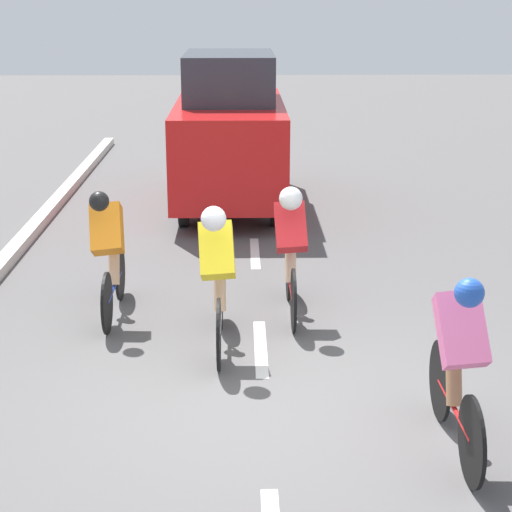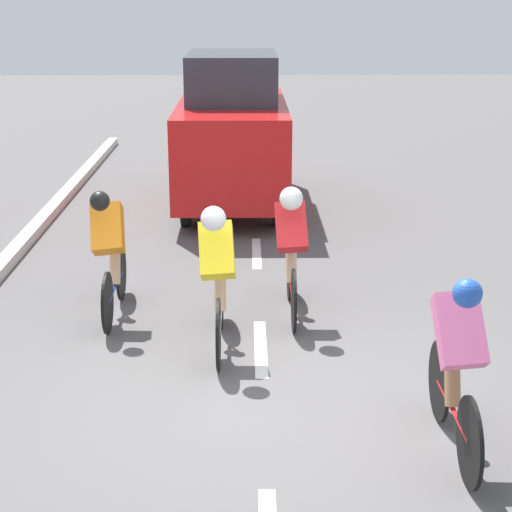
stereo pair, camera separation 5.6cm
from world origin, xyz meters
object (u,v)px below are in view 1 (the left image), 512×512
(cyclist_red, at_px, (291,246))
(cyclist_orange, at_px, (109,250))
(cyclist_pink, at_px, (459,359))
(cyclist_yellow, at_px, (218,273))
(support_car, at_px, (230,133))

(cyclist_red, xyz_separation_m, cyclist_orange, (1.91, -0.00, -0.04))
(cyclist_pink, xyz_separation_m, cyclist_yellow, (1.82, -2.00, 0.02))
(cyclist_pink, distance_m, cyclist_yellow, 2.70)
(cyclist_red, bearing_deg, cyclist_pink, 110.41)
(cyclist_red, bearing_deg, support_car, -82.21)
(cyclist_pink, relative_size, support_car, 0.41)
(cyclist_pink, xyz_separation_m, support_car, (1.76, -7.94, 0.42))
(cyclist_orange, distance_m, cyclist_yellow, 1.46)
(cyclist_orange, distance_m, support_car, 5.22)
(cyclist_yellow, bearing_deg, support_car, -90.54)
(cyclist_orange, bearing_deg, cyclist_pink, 135.95)
(cyclist_pink, bearing_deg, cyclist_yellow, -47.73)
(cyclist_orange, height_order, support_car, support_car)
(cyclist_pink, height_order, cyclist_orange, cyclist_pink)
(cyclist_orange, bearing_deg, cyclist_yellow, 142.79)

